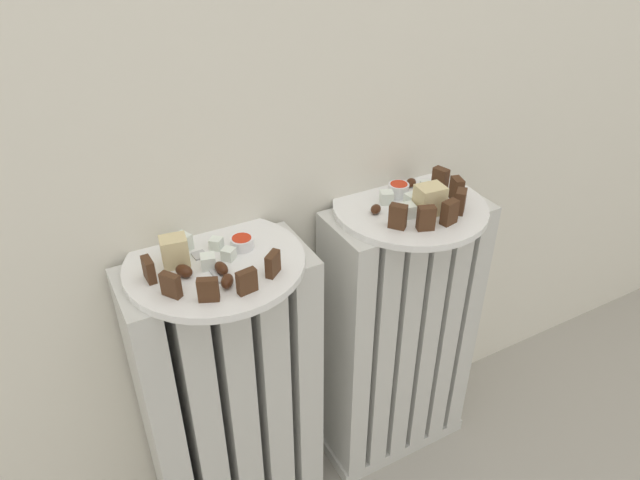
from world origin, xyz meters
name	(u,v)px	position (x,y,z in m)	size (l,w,h in m)	color
radiator_left	(232,403)	(-0.18, 0.28, 0.30)	(0.32, 0.15, 0.60)	silver
radiator_right	(397,338)	(0.18, 0.28, 0.30)	(0.32, 0.15, 0.60)	silver
plate_left	(215,263)	(-0.18, 0.28, 0.61)	(0.28, 0.28, 0.01)	white
plate_right	(410,207)	(0.18, 0.28, 0.61)	(0.28, 0.28, 0.01)	white
dark_cake_slice_left_0	(149,270)	(-0.28, 0.28, 0.63)	(0.03, 0.01, 0.04)	#472B19
dark_cake_slice_left_1	(171,285)	(-0.27, 0.22, 0.63)	(0.03, 0.01, 0.04)	#472B19
dark_cake_slice_left_2	(208,290)	(-0.22, 0.19, 0.63)	(0.03, 0.01, 0.04)	#472B19
dark_cake_slice_left_3	(247,281)	(-0.17, 0.18, 0.63)	(0.03, 0.01, 0.04)	#472B19
dark_cake_slice_left_4	(273,264)	(-0.12, 0.20, 0.63)	(0.03, 0.01, 0.04)	#472B19
marble_cake_slice_left_0	(175,251)	(-0.24, 0.30, 0.64)	(0.04, 0.03, 0.05)	beige
turkish_delight_left_0	(229,254)	(-0.16, 0.27, 0.63)	(0.02, 0.02, 0.02)	white
turkish_delight_left_1	(216,244)	(-0.17, 0.31, 0.63)	(0.02, 0.02, 0.02)	white
turkish_delight_left_2	(182,242)	(-0.22, 0.33, 0.63)	(0.03, 0.03, 0.03)	white
turkish_delight_left_3	(208,262)	(-0.20, 0.26, 0.63)	(0.02, 0.02, 0.02)	white
medjool_date_left_0	(221,268)	(-0.19, 0.24, 0.62)	(0.03, 0.02, 0.02)	#3D1E0F
medjool_date_left_1	(184,271)	(-0.24, 0.26, 0.63)	(0.03, 0.02, 0.02)	#3D1E0F
medjool_date_left_2	(227,281)	(-0.19, 0.21, 0.62)	(0.03, 0.02, 0.02)	#3D1E0F
jam_bowl_left	(242,242)	(-0.13, 0.29, 0.63)	(0.04, 0.04, 0.02)	white
dark_cake_slice_right_0	(398,216)	(0.12, 0.23, 0.64)	(0.03, 0.02, 0.04)	#472B19
dark_cake_slice_right_1	(426,218)	(0.15, 0.20, 0.64)	(0.03, 0.02, 0.04)	#472B19
dark_cake_slice_right_2	(450,212)	(0.20, 0.20, 0.64)	(0.03, 0.02, 0.04)	#472B19
dark_cake_slice_right_3	(460,201)	(0.24, 0.22, 0.64)	(0.03, 0.02, 0.04)	#472B19
dark_cake_slice_right_4	(456,189)	(0.27, 0.26, 0.64)	(0.03, 0.02, 0.04)	#472B19
dark_cake_slice_right_5	(440,179)	(0.27, 0.30, 0.64)	(0.03, 0.02, 0.04)	#472B19
marble_cake_slice_right_0	(430,200)	(0.19, 0.24, 0.64)	(0.05, 0.04, 0.05)	beige
turkish_delight_right_0	(407,211)	(0.15, 0.25, 0.63)	(0.02, 0.02, 0.02)	white
turkish_delight_right_1	(387,197)	(0.15, 0.31, 0.63)	(0.02, 0.02, 0.02)	white
turkish_delight_right_2	(411,199)	(0.18, 0.28, 0.63)	(0.02, 0.02, 0.02)	white
turkish_delight_right_3	(425,186)	(0.24, 0.31, 0.63)	(0.02, 0.02, 0.02)	white
medjool_date_right_0	(376,209)	(0.11, 0.28, 0.62)	(0.02, 0.02, 0.02)	#3D1E0F
medjool_date_right_1	(411,183)	(0.23, 0.34, 0.62)	(0.02, 0.02, 0.02)	#3D1E0F
jam_bowl_right	(399,189)	(0.18, 0.32, 0.63)	(0.04, 0.04, 0.02)	white
fork	(206,264)	(-0.20, 0.27, 0.62)	(0.02, 0.09, 0.00)	#B7B7BC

